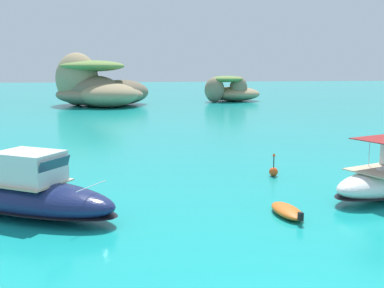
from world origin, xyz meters
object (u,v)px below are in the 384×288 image
islet_large (98,88)px  islet_small (231,91)px  channel_buoy (274,171)px  motorboat_navy (23,193)px  dinghy_tender (287,211)px

islet_large → islet_small: 26.47m
islet_large → channel_buoy: islet_large is taller
motorboat_navy → dinghy_tender: motorboat_navy is taller
islet_large → channel_buoy: size_ratio=14.20×
islet_small → channel_buoy: (-12.66, -62.81, -1.66)m
islet_small → motorboat_navy: 73.25m
channel_buoy → motorboat_navy: bearing=-158.7°
islet_large → dinghy_tender: size_ratio=7.41×
islet_large → motorboat_navy: islet_large is taller
motorboat_navy → islet_small: bearing=68.7°
islet_large → islet_small: (25.59, 6.70, -1.05)m
islet_small → dinghy_tender: islet_small is taller
islet_large → motorboat_navy: bearing=-90.9°
motorboat_navy → channel_buoy: size_ratio=6.88×
islet_small → channel_buoy: size_ratio=9.33×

